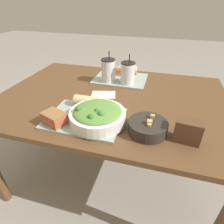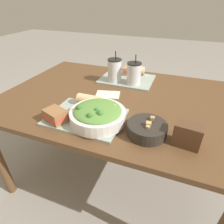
{
  "view_description": "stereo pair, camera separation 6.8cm",
  "coord_description": "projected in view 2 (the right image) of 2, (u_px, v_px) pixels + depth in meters",
  "views": [
    {
      "loc": [
        0.3,
        -1.07,
        1.31
      ],
      "look_at": [
        0.09,
        -0.31,
        0.81
      ],
      "focal_mm": 30.0,
      "sensor_mm": 36.0,
      "label": 1
    },
    {
      "loc": [
        0.37,
        -1.05,
        1.31
      ],
      "look_at": [
        0.09,
        -0.31,
        0.81
      ],
      "focal_mm": 30.0,
      "sensor_mm": 36.0,
      "label": 2
    }
  ],
  "objects": [
    {
      "name": "chip_bag",
      "position": [
        187.0,
        135.0,
        0.82
      ],
      "size": [
        0.12,
        0.08,
        0.11
      ],
      "rotation": [
        0.0,
        0.0,
        -0.12
      ],
      "color": "brown",
      "rests_on": "dining_table"
    },
    {
      "name": "soup_bowl",
      "position": [
        147.0,
        129.0,
        0.89
      ],
      "size": [
        0.19,
        0.19,
        0.08
      ],
      "color": "#2D2823",
      "rests_on": "dining_table"
    },
    {
      "name": "sandwich_far",
      "position": [
        130.0,
        71.0,
        1.53
      ],
      "size": [
        0.12,
        0.09,
        0.06
      ],
      "rotation": [
        0.0,
        0.0,
        0.12
      ],
      "color": "tan",
      "rests_on": "tray_far"
    },
    {
      "name": "baguette_far",
      "position": [
        136.0,
        70.0,
        1.54
      ],
      "size": [
        0.15,
        0.09,
        0.07
      ],
      "rotation": [
        0.0,
        0.0,
        1.71
      ],
      "color": "#DBBC84",
      "rests_on": "tray_far"
    },
    {
      "name": "baguette_near",
      "position": [
        90.0,
        100.0,
        1.11
      ],
      "size": [
        0.15,
        0.07,
        0.07
      ],
      "rotation": [
        0.0,
        0.0,
        1.58
      ],
      "color": "#DBBC84",
      "rests_on": "tray_near"
    },
    {
      "name": "salad_bowl",
      "position": [
        98.0,
        114.0,
        0.96
      ],
      "size": [
        0.29,
        0.29,
        0.1
      ],
      "color": "white",
      "rests_on": "tray_near"
    },
    {
      "name": "napkin_folded",
      "position": [
        108.0,
        95.0,
        1.26
      ],
      "size": [
        0.18,
        0.15,
        0.0
      ],
      "color": "silver",
      "rests_on": "dining_table"
    },
    {
      "name": "dining_table",
      "position": [
        116.0,
        106.0,
        1.29
      ],
      "size": [
        1.5,
        1.06,
        0.73
      ],
      "color": "brown",
      "rests_on": "ground_plane"
    },
    {
      "name": "ground_plane",
      "position": [
        115.0,
        170.0,
        1.64
      ],
      "size": [
        12.0,
        12.0,
        0.0
      ],
      "primitive_type": "plane",
      "color": "gray"
    },
    {
      "name": "tray_near",
      "position": [
        86.0,
        117.0,
        1.03
      ],
      "size": [
        0.4,
        0.31,
        0.01
      ],
      "color": "#99A89E",
      "rests_on": "dining_table"
    },
    {
      "name": "drink_cup_red",
      "position": [
        134.0,
        74.0,
        1.35
      ],
      "size": [
        0.1,
        0.1,
        0.22
      ],
      "color": "silver",
      "rests_on": "tray_far"
    },
    {
      "name": "tray_far",
      "position": [
        127.0,
        79.0,
        1.48
      ],
      "size": [
        0.4,
        0.31,
        0.01
      ],
      "color": "#99A89E",
      "rests_on": "dining_table"
    },
    {
      "name": "drink_cup_dark",
      "position": [
        115.0,
        71.0,
        1.4
      ],
      "size": [
        0.1,
        0.1,
        0.23
      ],
      "color": "silver",
      "rests_on": "tray_far"
    },
    {
      "name": "sandwich_near",
      "position": [
        56.0,
        115.0,
        0.97
      ],
      "size": [
        0.14,
        0.12,
        0.06
      ],
      "rotation": [
        0.0,
        0.0,
        -0.35
      ],
      "color": "olive",
      "rests_on": "tray_near"
    }
  ]
}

